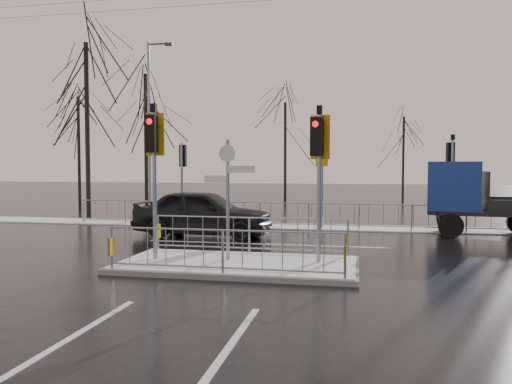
% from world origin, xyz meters
% --- Properties ---
extents(ground, '(120.00, 120.00, 0.00)m').
position_xyz_m(ground, '(0.00, 0.00, 0.00)').
color(ground, black).
rests_on(ground, ground).
extents(snow_verge, '(30.00, 2.00, 0.04)m').
position_xyz_m(snow_verge, '(0.00, 8.60, 0.02)').
color(snow_verge, silver).
rests_on(snow_verge, ground).
extents(lane_markings, '(8.00, 11.38, 0.01)m').
position_xyz_m(lane_markings, '(0.00, -0.33, 0.00)').
color(lane_markings, silver).
rests_on(lane_markings, ground).
extents(traffic_island, '(6.00, 3.04, 4.15)m').
position_xyz_m(traffic_island, '(-0.01, 0.01, 0.39)').
color(traffic_island, slate).
rests_on(traffic_island, ground).
extents(far_kerb_fixtures, '(18.00, 0.65, 3.83)m').
position_xyz_m(far_kerb_fixtures, '(0.29, 8.09, 1.02)').
color(far_kerb_fixtures, gray).
rests_on(far_kerb_fixtures, ground).
extents(car_far_lane, '(5.07, 2.12, 1.71)m').
position_xyz_m(car_far_lane, '(-2.53, 5.15, 0.86)').
color(car_far_lane, black).
rests_on(car_far_lane, ground).
extents(flatbed_truck, '(6.06, 2.83, 2.71)m').
position_xyz_m(flatbed_truck, '(7.22, 7.35, 1.44)').
color(flatbed_truck, black).
rests_on(flatbed_truck, ground).
extents(tree_near_a, '(4.75, 4.75, 8.97)m').
position_xyz_m(tree_near_a, '(-10.50, 11.00, 6.11)').
color(tree_near_a, black).
rests_on(tree_near_a, ground).
extents(tree_near_b, '(4.00, 4.00, 7.55)m').
position_xyz_m(tree_near_b, '(-8.00, 12.50, 5.15)').
color(tree_near_b, black).
rests_on(tree_near_b, ground).
extents(tree_near_c, '(3.50, 3.50, 6.61)m').
position_xyz_m(tree_near_c, '(-12.50, 13.50, 4.50)').
color(tree_near_c, black).
rests_on(tree_near_c, ground).
extents(tree_far_a, '(3.75, 3.75, 7.08)m').
position_xyz_m(tree_far_a, '(-2.00, 22.00, 4.82)').
color(tree_far_a, black).
rests_on(tree_far_a, ground).
extents(tree_far_b, '(3.25, 3.25, 6.14)m').
position_xyz_m(tree_far_b, '(6.00, 24.00, 4.18)').
color(tree_far_b, black).
rests_on(tree_far_b, ground).
extents(street_lamp_left, '(1.25, 0.18, 8.20)m').
position_xyz_m(street_lamp_left, '(-6.43, 9.50, 4.49)').
color(street_lamp_left, gray).
rests_on(street_lamp_left, ground).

